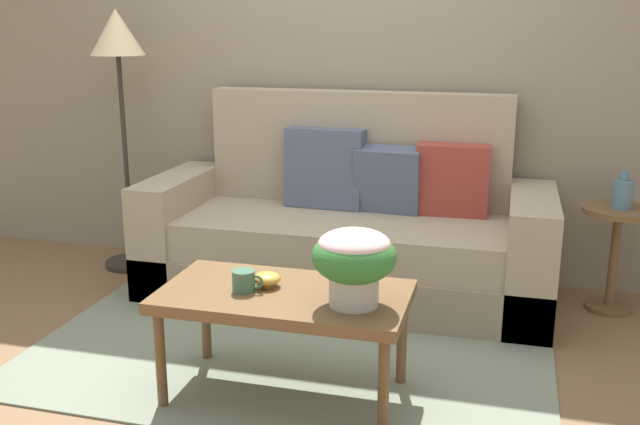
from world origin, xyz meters
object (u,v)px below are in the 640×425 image
Objects in this scene: coffee_table at (284,302)px; side_table at (616,240)px; couch at (349,235)px; coffee_mug at (244,281)px; potted_plant at (354,258)px; snack_bowl at (267,279)px; floor_lamp at (119,63)px; table_vase at (623,193)px.

side_table is (1.45, 1.37, -0.02)m from coffee_table.
couch is at bearing 90.66° from coffee_table.
couch is 1.26m from coffee_table.
potted_plant is at bearing -3.40° from coffee_mug.
coffee_table is 0.40m from potted_plant.
coffee_mug reaches higher than snack_bowl.
coffee_table is at bearing 13.65° from coffee_mug.
floor_lamp is (-1.48, 1.35, 0.87)m from coffee_table.
snack_bowl is (0.07, 0.07, -0.01)m from coffee_mug.
snack_bowl is at bearing 165.81° from potted_plant.
couch is 16.64× the size of coffee_mug.
coffee_mug is (-0.16, -0.04, 0.09)m from coffee_table.
table_vase is (0.01, -0.00, 0.26)m from side_table.
coffee_mug is (-0.14, -1.30, 0.17)m from couch.
floor_lamp is at bearing 141.65° from potted_plant.
couch is at bearing 86.65° from snack_bowl.
floor_lamp reaches higher than coffee_table.
side_table is 4.99× the size of snack_bowl.
floor_lamp reaches higher than potted_plant.
coffee_table is at bearing -89.34° from couch.
floor_lamp is 2.08m from snack_bowl.
potted_plant is at bearing -14.19° from snack_bowl.
coffee_table is 2.19m from floor_lamp.
potted_plant is at bearing -128.45° from side_table.
snack_bowl is (-1.53, -1.34, 0.11)m from side_table.
floor_lamp reaches higher than table_vase.
couch is 1.42× the size of floor_lamp.
couch is at bearing 83.65° from coffee_mug.
floor_lamp is (-1.47, 0.09, 0.95)m from couch.
couch is 19.68× the size of snack_bowl.
coffee_table is 1.99m from side_table.
couch reaches higher than coffee_mug.
coffee_mug is at bearing -46.36° from floor_lamp.
snack_bowl is at bearing 158.94° from coffee_table.
coffee_mug is at bearing -138.98° from table_vase.
side_table is at bearing 151.95° from table_vase.
potted_plant is at bearing -76.35° from couch.
potted_plant is (0.32, -1.33, 0.32)m from couch.
coffee_mug is at bearing -135.38° from snack_bowl.
coffee_mug is at bearing 176.60° from potted_plant.
floor_lamp is 3.01m from table_vase.
snack_bowl is at bearing -93.35° from couch.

